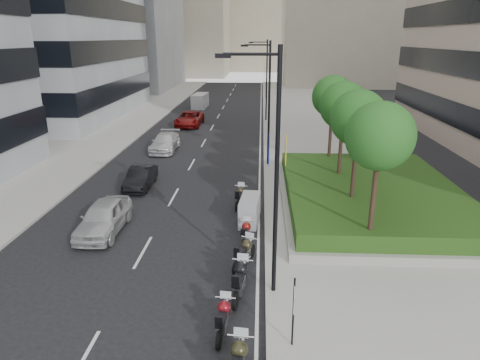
# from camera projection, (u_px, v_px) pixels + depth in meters

# --- Properties ---
(ground) EXTENTS (160.00, 160.00, 0.00)m
(ground) POSITION_uv_depth(u_px,v_px,m) (155.00, 306.00, 15.44)
(ground) COLOR black
(ground) RESTS_ON ground
(sidewalk_right) EXTENTS (10.00, 100.00, 0.15)m
(sidewalk_right) POSITION_uv_depth(u_px,v_px,m) (313.00, 132.00, 43.40)
(sidewalk_right) COLOR #9E9B93
(sidewalk_right) RESTS_ON ground
(sidewalk_left) EXTENTS (8.00, 100.00, 0.15)m
(sidewalk_left) POSITION_uv_depth(u_px,v_px,m) (109.00, 130.00, 44.39)
(sidewalk_left) COLOR #9E9B93
(sidewalk_left) RESTS_ON ground
(lane_edge) EXTENTS (0.12, 100.00, 0.01)m
(lane_edge) POSITION_uv_depth(u_px,v_px,m) (260.00, 132.00, 43.67)
(lane_edge) COLOR silver
(lane_edge) RESTS_ON ground
(lane_centre) EXTENTS (0.12, 100.00, 0.01)m
(lane_centre) POSITION_uv_depth(u_px,v_px,m) (210.00, 131.00, 43.92)
(lane_centre) COLOR silver
(lane_centre) RESTS_ON ground
(building_grey_far) EXTENTS (22.00, 26.00, 30.00)m
(building_grey_far) POSITION_uv_depth(u_px,v_px,m) (111.00, 4.00, 78.09)
(building_grey_far) COLOR gray
(building_grey_far) RESTS_ON ground
(building_cream_left) EXTENTS (26.00, 24.00, 34.00)m
(building_cream_left) POSITION_uv_depth(u_px,v_px,m) (175.00, 4.00, 105.59)
(building_cream_left) COLOR #B7AD93
(building_cream_left) RESTS_ON ground
(building_cream_centre) EXTENTS (30.00, 24.00, 38.00)m
(building_cream_centre) POSITION_uv_depth(u_px,v_px,m) (257.00, 1.00, 122.96)
(building_cream_centre) COLOR #B7AD93
(building_cream_centre) RESTS_ON ground
(planter) EXTENTS (10.00, 14.00, 0.40)m
(planter) POSITION_uv_depth(u_px,v_px,m) (370.00, 201.00, 24.33)
(planter) COLOR gray
(planter) RESTS_ON sidewalk_right
(hedge) EXTENTS (9.40, 13.40, 0.80)m
(hedge) POSITION_uv_depth(u_px,v_px,m) (371.00, 191.00, 24.14)
(hedge) COLOR #1A3D11
(hedge) RESTS_ON planter
(tree_0) EXTENTS (2.80, 2.80, 6.30)m
(tree_0) POSITION_uv_depth(u_px,v_px,m) (380.00, 137.00, 17.10)
(tree_0) COLOR #332319
(tree_0) RESTS_ON planter
(tree_1) EXTENTS (2.80, 2.80, 6.30)m
(tree_1) POSITION_uv_depth(u_px,v_px,m) (359.00, 119.00, 20.89)
(tree_1) COLOR #332319
(tree_1) RESTS_ON planter
(tree_2) EXTENTS (2.80, 2.80, 6.30)m
(tree_2) POSITION_uv_depth(u_px,v_px,m) (344.00, 106.00, 24.68)
(tree_2) COLOR #332319
(tree_2) RESTS_ON planter
(tree_3) EXTENTS (2.80, 2.80, 6.30)m
(tree_3) POSITION_uv_depth(u_px,v_px,m) (333.00, 97.00, 28.47)
(tree_3) COLOR #332319
(tree_3) RESTS_ON planter
(lamp_post_0) EXTENTS (2.34, 0.45, 9.00)m
(lamp_post_0) POSITION_uv_depth(u_px,v_px,m) (272.00, 165.00, 14.58)
(lamp_post_0) COLOR black
(lamp_post_0) RESTS_ON ground
(lamp_post_1) EXTENTS (2.34, 0.45, 9.00)m
(lamp_post_1) POSITION_uv_depth(u_px,v_px,m) (267.00, 98.00, 30.68)
(lamp_post_1) COLOR black
(lamp_post_1) RESTS_ON ground
(lamp_post_2) EXTENTS (2.34, 0.45, 9.00)m
(lamp_post_2) POSITION_uv_depth(u_px,v_px,m) (265.00, 76.00, 47.73)
(lamp_post_2) COLOR black
(lamp_post_2) RESTS_ON ground
(parking_sign) EXTENTS (0.06, 0.32, 2.50)m
(parking_sign) POSITION_uv_depth(u_px,v_px,m) (294.00, 309.00, 12.85)
(parking_sign) COLOR black
(parking_sign) RESTS_ON ground
(motorcycle_1) EXTENTS (0.69, 2.06, 1.03)m
(motorcycle_1) POSITION_uv_depth(u_px,v_px,m) (223.00, 318.00, 13.88)
(motorcycle_1) COLOR black
(motorcycle_1) RESTS_ON ground
(motorcycle_2) EXTENTS (0.80, 2.41, 1.20)m
(motorcycle_2) POSITION_uv_depth(u_px,v_px,m) (240.00, 280.00, 15.88)
(motorcycle_2) COLOR black
(motorcycle_2) RESTS_ON ground
(motorcycle_3) EXTENTS (1.00, 2.08, 1.09)m
(motorcycle_3) POSITION_uv_depth(u_px,v_px,m) (244.00, 253.00, 17.99)
(motorcycle_3) COLOR black
(motorcycle_3) RESTS_ON ground
(motorcycle_4) EXTENTS (0.66, 1.96, 0.98)m
(motorcycle_4) POSITION_uv_depth(u_px,v_px,m) (246.00, 233.00, 19.93)
(motorcycle_4) COLOR black
(motorcycle_4) RESTS_ON ground
(motorcycle_5) EXTENTS (1.12, 2.41, 1.38)m
(motorcycle_5) POSITION_uv_depth(u_px,v_px,m) (250.00, 210.00, 22.15)
(motorcycle_5) COLOR black
(motorcycle_5) RESTS_ON ground
(motorcycle_6) EXTENTS (0.73, 2.17, 1.08)m
(motorcycle_6) POSITION_uv_depth(u_px,v_px,m) (240.00, 197.00, 24.34)
(motorcycle_6) COLOR black
(motorcycle_6) RESTS_ON ground
(car_a) EXTENTS (1.86, 4.59, 1.56)m
(car_a) POSITION_uv_depth(u_px,v_px,m) (104.00, 217.00, 21.06)
(car_a) COLOR #B3B3B5
(car_a) RESTS_ON ground
(car_b) EXTENTS (1.41, 4.00, 1.31)m
(car_b) POSITION_uv_depth(u_px,v_px,m) (140.00, 178.00, 27.41)
(car_b) COLOR black
(car_b) RESTS_ON ground
(car_c) EXTENTS (2.02, 4.96, 1.44)m
(car_c) POSITION_uv_depth(u_px,v_px,m) (165.00, 142.00, 36.33)
(car_c) COLOR silver
(car_c) RESTS_ON ground
(car_d) EXTENTS (2.72, 5.64, 1.55)m
(car_d) POSITION_uv_depth(u_px,v_px,m) (189.00, 119.00, 46.50)
(car_d) COLOR maroon
(car_d) RESTS_ON ground
(delivery_van) EXTENTS (1.94, 4.53, 1.86)m
(delivery_van) POSITION_uv_depth(u_px,v_px,m) (200.00, 101.00, 58.36)
(delivery_van) COLOR #B9B9BB
(delivery_van) RESTS_ON ground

